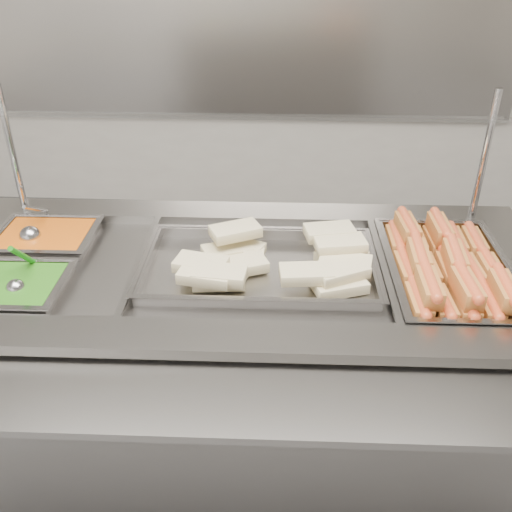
# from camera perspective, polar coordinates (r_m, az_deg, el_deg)

# --- Properties ---
(back_panel) EXTENTS (3.00, 0.04, 1.20)m
(back_panel) POSITION_cam_1_polar(r_m,az_deg,el_deg) (3.36, -0.60, 23.76)
(back_panel) COLOR #A8A39D
(back_panel) RESTS_ON ground
(steam_counter) EXTENTS (1.71, 0.78, 0.81)m
(steam_counter) POSITION_cam_1_polar(r_m,az_deg,el_deg) (1.79, -1.47, -11.78)
(steam_counter) COLOR gray
(steam_counter) RESTS_ON ground
(tray_rail) EXTENTS (1.63, 0.37, 0.05)m
(tray_rail) POSITION_cam_1_polar(r_m,az_deg,el_deg) (1.21, -3.10, -13.91)
(tray_rail) COLOR gray
(tray_rail) RESTS_ON steam_counter
(sneeze_guard) EXTENTS (1.49, 0.29, 0.40)m
(sneeze_guard) POSITION_cam_1_polar(r_m,az_deg,el_deg) (1.59, -1.38, 13.36)
(sneeze_guard) COLOR #BBBABF
(sneeze_guard) RESTS_ON steam_counter
(pan_hotdogs) EXTENTS (0.32, 0.50, 0.09)m
(pan_hotdogs) POSITION_cam_1_polar(r_m,az_deg,el_deg) (1.63, 18.57, -2.11)
(pan_hotdogs) COLOR gray
(pan_hotdogs) RESTS_ON steam_counter
(pan_wraps) EXTENTS (0.62, 0.37, 0.06)m
(pan_wraps) POSITION_cam_1_polar(r_m,az_deg,el_deg) (1.55, 0.33, -1.41)
(pan_wraps) COLOR gray
(pan_wraps) RESTS_ON steam_counter
(pan_beans) EXTENTS (0.27, 0.22, 0.09)m
(pan_beans) POSITION_cam_1_polar(r_m,az_deg,el_deg) (1.80, -20.15, 1.00)
(pan_beans) COLOR gray
(pan_beans) RESTS_ON steam_counter
(pan_peas) EXTENTS (0.27, 0.22, 0.09)m
(pan_peas) POSITION_cam_1_polar(r_m,az_deg,el_deg) (1.60, -23.27, -3.67)
(pan_peas) COLOR gray
(pan_peas) RESTS_ON steam_counter
(hotdogs_in_buns) EXTENTS (0.28, 0.47, 0.11)m
(hotdogs_in_buns) POSITION_cam_1_polar(r_m,az_deg,el_deg) (1.60, 18.61, -0.99)
(hotdogs_in_buns) COLOR #9C5320
(hotdogs_in_buns) RESTS_ON pan_hotdogs
(tortilla_wraps) EXTENTS (0.53, 0.30, 0.09)m
(tortilla_wraps) POSITION_cam_1_polar(r_m,az_deg,el_deg) (1.52, 1.44, -0.45)
(tortilla_wraps) COLOR tan
(tortilla_wraps) RESTS_ON pan_wraps
(ladle) EXTENTS (0.06, 0.18, 0.13)m
(ladle) POSITION_cam_1_polar(r_m,az_deg,el_deg) (1.79, -21.60, 2.00)
(ladle) COLOR #A5A5A9
(ladle) RESTS_ON pan_beans
(serving_spoon) EXTENTS (0.05, 0.15, 0.14)m
(serving_spoon) POSITION_cam_1_polar(r_m,az_deg,el_deg) (1.56, -22.76, -2.45)
(serving_spoon) COLOR #A5A5A9
(serving_spoon) RESTS_ON pan_peas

